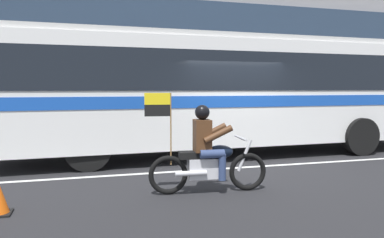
# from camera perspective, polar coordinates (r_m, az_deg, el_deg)

# --- Properties ---
(ground_plane) EXTENTS (60.00, 60.00, 0.00)m
(ground_plane) POSITION_cam_1_polar(r_m,az_deg,el_deg) (9.41, 6.47, -6.65)
(ground_plane) COLOR black
(sidewalk_curb) EXTENTS (28.00, 3.80, 0.15)m
(sidewalk_curb) POSITION_cam_1_polar(r_m,az_deg,el_deg) (14.19, -1.35, -2.46)
(sidewalk_curb) COLOR #B7B2A8
(sidewalk_curb) RESTS_ON ground_plane
(lane_center_stripe) EXTENTS (26.60, 0.14, 0.01)m
(lane_center_stripe) POSITION_cam_1_polar(r_m,az_deg,el_deg) (8.87, 7.95, -7.35)
(lane_center_stripe) COLOR silver
(lane_center_stripe) RESTS_ON ground_plane
(transit_bus) EXTENTS (12.51, 2.94, 3.22)m
(transit_bus) POSITION_cam_1_polar(r_m,az_deg,el_deg) (10.46, 5.83, 4.89)
(transit_bus) COLOR white
(transit_bus) RESTS_ON ground_plane
(motorcycle_with_rider) EXTENTS (2.19, 0.65, 1.78)m
(motorcycle_with_rider) POSITION_cam_1_polar(r_m,az_deg,el_deg) (6.61, 2.38, -5.61)
(motorcycle_with_rider) COLOR black
(motorcycle_with_rider) RESTS_ON ground_plane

